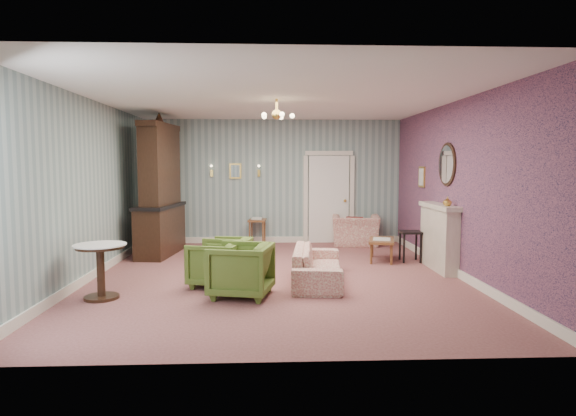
{
  "coord_description": "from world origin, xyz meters",
  "views": [
    {
      "loc": [
        -0.16,
        -7.85,
        1.84
      ],
      "look_at": [
        0.2,
        0.4,
        1.1
      ],
      "focal_mm": 30.0,
      "sensor_mm": 36.0,
      "label": 1
    }
  ],
  "objects_px": {
    "wingback_chair": "(356,225)",
    "coffee_table": "(382,250)",
    "side_table_black": "(410,246)",
    "pedestal_table": "(101,271)",
    "olive_chair_c": "(229,255)",
    "olive_chair_b": "(216,261)",
    "olive_chair_a": "(241,267)",
    "sofa_chintz": "(318,259)",
    "fireplace": "(439,237)",
    "dresser": "(160,186)"
  },
  "relations": [
    {
      "from": "wingback_chair",
      "to": "coffee_table",
      "type": "height_order",
      "value": "wingback_chair"
    },
    {
      "from": "coffee_table",
      "to": "side_table_black",
      "type": "distance_m",
      "value": 0.54
    },
    {
      "from": "side_table_black",
      "to": "pedestal_table",
      "type": "relative_size",
      "value": 0.77
    },
    {
      "from": "olive_chair_c",
      "to": "olive_chair_b",
      "type": "bearing_deg",
      "value": -0.37
    },
    {
      "from": "olive_chair_c",
      "to": "olive_chair_a",
      "type": "bearing_deg",
      "value": 22.31
    },
    {
      "from": "wingback_chair",
      "to": "pedestal_table",
      "type": "distance_m",
      "value": 6.08
    },
    {
      "from": "wingback_chair",
      "to": "side_table_black",
      "type": "relative_size",
      "value": 1.79
    },
    {
      "from": "olive_chair_b",
      "to": "wingback_chair",
      "type": "height_order",
      "value": "wingback_chair"
    },
    {
      "from": "olive_chair_b",
      "to": "sofa_chintz",
      "type": "bearing_deg",
      "value": 111.12
    },
    {
      "from": "coffee_table",
      "to": "pedestal_table",
      "type": "relative_size",
      "value": 1.08
    },
    {
      "from": "wingback_chair",
      "to": "fireplace",
      "type": "bearing_deg",
      "value": 118.92
    },
    {
      "from": "olive_chair_c",
      "to": "wingback_chair",
      "type": "height_order",
      "value": "wingback_chair"
    },
    {
      "from": "olive_chair_c",
      "to": "dresser",
      "type": "height_order",
      "value": "dresser"
    },
    {
      "from": "coffee_table",
      "to": "side_table_black",
      "type": "xyz_separation_m",
      "value": [
        0.52,
        -0.11,
        0.08
      ]
    },
    {
      "from": "wingback_chair",
      "to": "dresser",
      "type": "bearing_deg",
      "value": 21.26
    },
    {
      "from": "dresser",
      "to": "side_table_black",
      "type": "bearing_deg",
      "value": -4.39
    },
    {
      "from": "dresser",
      "to": "pedestal_table",
      "type": "height_order",
      "value": "dresser"
    },
    {
      "from": "wingback_chair",
      "to": "olive_chair_a",
      "type": "bearing_deg",
      "value": 68.73
    },
    {
      "from": "side_table_black",
      "to": "dresser",
      "type": "bearing_deg",
      "value": 168.79
    },
    {
      "from": "olive_chair_a",
      "to": "dresser",
      "type": "xyz_separation_m",
      "value": [
        -1.82,
        3.26,
        1.01
      ]
    },
    {
      "from": "sofa_chintz",
      "to": "dresser",
      "type": "distance_m",
      "value": 4.01
    },
    {
      "from": "olive_chair_b",
      "to": "side_table_black",
      "type": "relative_size",
      "value": 1.29
    },
    {
      "from": "olive_chair_b",
      "to": "pedestal_table",
      "type": "height_order",
      "value": "pedestal_table"
    },
    {
      "from": "olive_chair_c",
      "to": "coffee_table",
      "type": "xyz_separation_m",
      "value": [
        2.84,
        1.11,
        -0.14
      ]
    },
    {
      "from": "olive_chair_b",
      "to": "coffee_table",
      "type": "bearing_deg",
      "value": 135.77
    },
    {
      "from": "olive_chair_b",
      "to": "olive_chair_c",
      "type": "bearing_deg",
      "value": -176.31
    },
    {
      "from": "side_table_black",
      "to": "wingback_chair",
      "type": "bearing_deg",
      "value": 109.48
    },
    {
      "from": "fireplace",
      "to": "pedestal_table",
      "type": "bearing_deg",
      "value": -162.75
    },
    {
      "from": "olive_chair_c",
      "to": "side_table_black",
      "type": "height_order",
      "value": "olive_chair_c"
    },
    {
      "from": "wingback_chair",
      "to": "coffee_table",
      "type": "bearing_deg",
      "value": 103.44
    },
    {
      "from": "dresser",
      "to": "fireplace",
      "type": "xyz_separation_m",
      "value": [
        5.21,
        -1.65,
        -0.84
      ]
    },
    {
      "from": "fireplace",
      "to": "side_table_black",
      "type": "xyz_separation_m",
      "value": [
        -0.3,
        0.68,
        -0.28
      ]
    },
    {
      "from": "dresser",
      "to": "coffee_table",
      "type": "distance_m",
      "value": 4.63
    },
    {
      "from": "pedestal_table",
      "to": "fireplace",
      "type": "bearing_deg",
      "value": 17.25
    },
    {
      "from": "coffee_table",
      "to": "side_table_black",
      "type": "height_order",
      "value": "side_table_black"
    },
    {
      "from": "pedestal_table",
      "to": "olive_chair_c",
      "type": "bearing_deg",
      "value": 39.0
    },
    {
      "from": "coffee_table",
      "to": "olive_chair_a",
      "type": "bearing_deg",
      "value": -136.88
    },
    {
      "from": "sofa_chintz",
      "to": "pedestal_table",
      "type": "height_order",
      "value": "pedestal_table"
    },
    {
      "from": "olive_chair_b",
      "to": "coffee_table",
      "type": "xyz_separation_m",
      "value": [
        2.97,
        1.79,
        -0.17
      ]
    },
    {
      "from": "olive_chair_a",
      "to": "pedestal_table",
      "type": "relative_size",
      "value": 1.08
    },
    {
      "from": "fireplace",
      "to": "sofa_chintz",
      "type": "bearing_deg",
      "value": -159.72
    },
    {
      "from": "side_table_black",
      "to": "pedestal_table",
      "type": "bearing_deg",
      "value": -155.07
    },
    {
      "from": "fireplace",
      "to": "pedestal_table",
      "type": "distance_m",
      "value": 5.56
    },
    {
      "from": "olive_chair_c",
      "to": "sofa_chintz",
      "type": "distance_m",
      "value": 1.52
    },
    {
      "from": "olive_chair_a",
      "to": "olive_chair_c",
      "type": "height_order",
      "value": "olive_chair_a"
    },
    {
      "from": "dresser",
      "to": "pedestal_table",
      "type": "bearing_deg",
      "value": -84.9
    },
    {
      "from": "olive_chair_b",
      "to": "olive_chair_c",
      "type": "relative_size",
      "value": 1.09
    },
    {
      "from": "dresser",
      "to": "side_table_black",
      "type": "xyz_separation_m",
      "value": [
        4.91,
        -0.97,
        -1.12
      ]
    },
    {
      "from": "coffee_table",
      "to": "dresser",
      "type": "bearing_deg",
      "value": 168.91
    },
    {
      "from": "olive_chair_a",
      "to": "coffee_table",
      "type": "relative_size",
      "value": 1.0
    }
  ]
}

